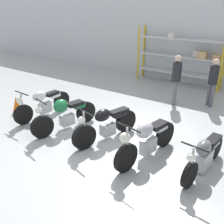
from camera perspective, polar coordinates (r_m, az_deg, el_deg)
name	(u,v)px	position (r m, az deg, el deg)	size (l,w,h in m)	color
ground_plane	(104,140)	(6.87, -1.90, -6.47)	(30.00, 30.00, 0.00)	#B2B7B7
back_wall	(190,43)	(11.88, 17.40, 14.76)	(30.00, 0.08, 3.60)	silver
shelving_rack	(182,55)	(11.66, 15.79, 12.34)	(3.85, 0.63, 2.47)	gold
motorcycle_white	(43,103)	(8.40, -15.55, 2.02)	(0.66, 2.16, 1.01)	black
motorcycle_green	(65,114)	(7.37, -10.74, -0.51)	(0.75, 2.13, 1.08)	black
motorcycle_black	(106,124)	(6.70, -1.31, -2.83)	(0.87, 2.08, 1.04)	black
motorcycle_silver	(147,139)	(5.94, 7.91, -6.16)	(0.71, 2.16, 1.09)	black
motorcycle_grey	(204,155)	(5.88, 20.37, -9.19)	(0.56, 1.94, 0.93)	black
person_browsing	(213,79)	(9.44, 22.13, 7.02)	(0.45, 0.45, 1.71)	#595960
person_near_rack	(176,76)	(9.23, 14.51, 8.01)	(0.41, 0.41, 1.79)	#595960
traffic_cone	(17,104)	(9.09, -20.95, 1.66)	(0.32, 0.32, 0.55)	orange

